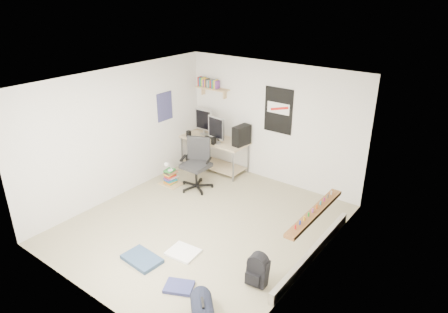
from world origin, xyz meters
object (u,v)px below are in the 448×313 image
Objects in this scene: desk at (214,153)px; book_stack at (171,177)px; duffel_bag at (203,312)px; backpack at (258,272)px; office_chair at (196,166)px.

book_stack is (-0.25, -1.16, -0.21)m from desk.
backpack is at bearing 124.53° from duffel_bag.
backpack is (2.54, -1.67, -0.29)m from office_chair.
backpack is at bearing -57.13° from office_chair.
duffel_bag is at bearing -40.10° from book_stack.
office_chair is at bearing 139.55° from backpack.
duffel_bag is (-0.17, -0.98, -0.06)m from backpack.
book_stack is (-0.55, -0.19, -0.34)m from office_chair.
book_stack is (-3.09, 1.48, -0.05)m from backpack.
desk is 3.82× the size of book_stack.
office_chair is 2.77× the size of backpack.
office_chair reaches higher than duffel_bag.
desk is 1.03m from office_chair.
backpack is (2.84, -2.64, -0.16)m from desk.
duffel_bag reaches higher than book_stack.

